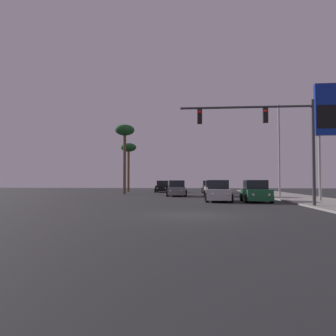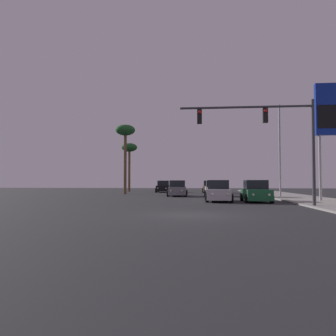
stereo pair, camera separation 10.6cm
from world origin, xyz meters
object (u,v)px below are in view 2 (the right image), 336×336
Objects in this scene: palm_tree_far at (129,150)px; palm_tree_mid at (125,134)px; car_white at (214,189)px; car_silver at (218,192)px; street_lamp at (278,145)px; car_grey at (178,189)px; car_tan at (209,187)px; gas_station_sign at (329,116)px; car_black at (164,187)px; car_green at (256,192)px; traffic_light_mast at (273,130)px.

palm_tree_far is 0.87× the size of palm_tree_mid.
palm_tree_mid is at bearing -21.76° from car_white.
car_silver is 10.11m from street_lamp.
car_tan is at bearing -109.91° from car_grey.
palm_tree_mid is at bearing 158.05° from street_lamp.
gas_station_sign is at bearing -35.60° from palm_tree_mid.
car_tan is (0.05, 20.53, 0.00)m from car_silver.
palm_tree_mid is (-18.91, 13.54, 0.81)m from gas_station_sign.
car_silver is 1.00× the size of car_black.
gas_station_sign reaches higher than car_black.
street_lamp is (12.77, -14.13, 4.36)m from car_black.
palm_tree_far reaches higher than car_green.
car_silver is 9.64m from car_grey.
traffic_light_mast is at bearing 113.51° from car_grey.
car_grey is at bearing 102.00° from car_black.
car_tan is at bearing -81.84° from car_green.
car_grey is (-3.76, 8.88, 0.00)m from car_silver.
car_tan is 15.84m from street_lamp.
traffic_light_mast is at bearing 108.96° from car_black.
street_lamp reaches higher than traffic_light_mast.
car_tan is at bearing 34.19° from palm_tree_mid.
traffic_light_mast is 0.92× the size of gas_station_sign.
car_silver is 0.53× the size of traffic_light_mast.
gas_station_sign reaches higher than car_tan.
palm_tree_mid is (-10.60, 4.23, 6.67)m from car_white.
car_black is 1.00× the size of car_tan.
traffic_light_mast is 0.92× the size of street_lamp.
palm_tree_mid reaches higher than car_green.
car_silver is 21.75m from car_black.
car_silver is at bearing -6.89° from car_green.
palm_tree_mid is (-10.49, 13.38, 6.67)m from car_silver.
car_silver is at bearing 90.99° from car_tan.
car_grey is 16.38m from traffic_light_mast.
palm_tree_mid is at bearing 144.40° from gas_station_sign.
car_grey is 3.88m from car_white.
car_black is (-2.75, 11.88, 0.00)m from car_grey.
palm_tree_mid is (-3.97, -7.38, 6.67)m from car_black.
car_tan is (6.56, -0.22, 0.00)m from car_black.
car_silver is 26.93m from palm_tree_far.
traffic_light_mast is (0.18, -5.11, 4.01)m from car_green.
gas_station_sign is 31.23m from palm_tree_far.
street_lamp is 1.05× the size of palm_tree_mid.
car_green is at bearing 106.02° from car_white.
car_green is at bearing 123.75° from car_grey.
car_grey is at bearing -53.92° from car_green.
car_black is 13.36m from car_white.
car_white is 15.45m from traffic_light_mast.
traffic_light_mast is 12.54m from street_lamp.
car_green is 20.28m from palm_tree_mid.
car_silver is at bearing 178.88° from gas_station_sign.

